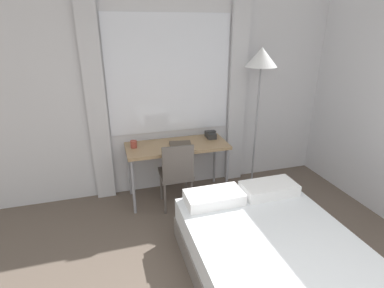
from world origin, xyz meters
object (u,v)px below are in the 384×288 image
at_px(bed, 276,262).
at_px(book, 180,144).
at_px(desk, 177,149).
at_px(telephone, 211,135).
at_px(standing_lamp, 261,66).
at_px(desk_chair, 177,172).
at_px(mug, 134,144).

height_order(bed, book, book).
height_order(desk, telephone, telephone).
relative_size(standing_lamp, telephone, 10.60).
distance_m(desk_chair, book, 0.38).
xyz_separation_m(desk_chair, standing_lamp, (1.19, 0.26, 1.21)).
distance_m(desk_chair, bed, 1.58).
relative_size(book, mug, 3.34).
distance_m(desk, book, 0.09).
distance_m(desk, telephone, 0.53).
distance_m(telephone, book, 0.48).
bearing_deg(telephone, bed, -90.81).
height_order(standing_lamp, mug, standing_lamp).
xyz_separation_m(desk, standing_lamp, (1.12, -0.00, 1.02)).
distance_m(bed, book, 1.84).
height_order(desk_chair, bed, desk_chair).
xyz_separation_m(desk_chair, bed, (0.55, -1.45, -0.27)).
height_order(standing_lamp, telephone, standing_lamp).
height_order(book, mug, mug).
height_order(desk_chair, standing_lamp, standing_lamp).
bearing_deg(mug, book, -7.13).
xyz_separation_m(telephone, book, (-0.46, -0.13, -0.03)).
bearing_deg(desk_chair, desk, 76.78).
bearing_deg(desk, standing_lamp, -0.14).
distance_m(desk_chair, mug, 0.64).
relative_size(desk_chair, book, 2.99).
bearing_deg(standing_lamp, mug, 177.92).
xyz_separation_m(desk, mug, (-0.55, 0.06, 0.11)).
bearing_deg(desk_chair, book, 68.44).
distance_m(desk, desk_chair, 0.33).
bearing_deg(mug, desk, -6.01).
xyz_separation_m(standing_lamp, mug, (-1.67, 0.06, -0.91)).
distance_m(standing_lamp, telephone, 1.11).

